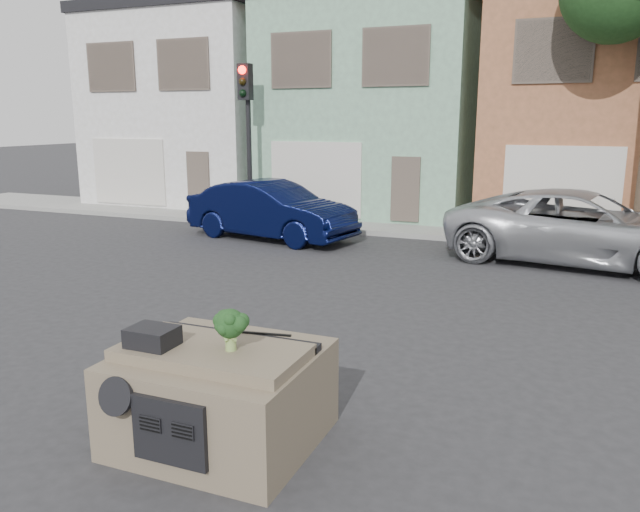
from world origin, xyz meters
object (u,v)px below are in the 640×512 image
Objects in this scene: navy_sedan at (271,239)px; silver_pickup at (579,263)px; broccoli at (230,329)px; traffic_signal at (248,145)px.

navy_sedan is 0.80× the size of silver_pickup.
navy_sedan is 11.31× the size of broccoli.
silver_pickup is 14.10× the size of broccoli.
silver_pickup is (8.23, 0.03, 0.00)m from navy_sedan.
traffic_signal is 11.49× the size of broccoli.
silver_pickup is at bearing -78.60° from navy_sedan.
broccoli reaches higher than navy_sedan.
traffic_signal is (-1.83, 2.04, 2.55)m from navy_sedan.
broccoli is at bearing -62.00° from traffic_signal.
navy_sedan is at bearing -48.10° from traffic_signal.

